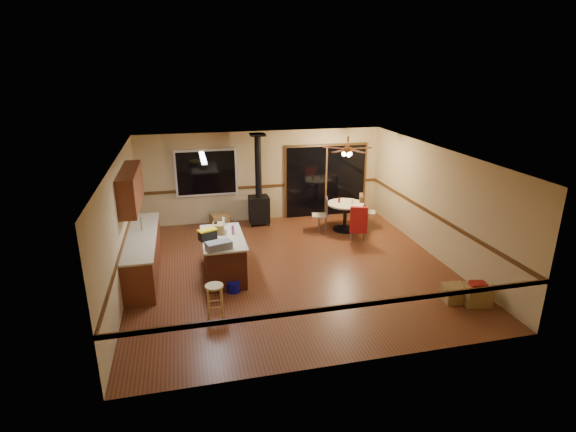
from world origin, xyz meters
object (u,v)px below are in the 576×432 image
object	(u,v)px
dining_table	(345,212)
chair_right	(362,207)
kitchen_island	(224,256)
wood_stove	(259,200)
toolbox_black	(208,235)
bar_stool	(215,300)
toolbox_grey	(219,245)
chair_left	(324,211)
box_corner_b	(454,293)
blue_bucket	(233,286)
box_under_window	(220,220)
chair_near	(359,220)
box_corner_a	(477,295)

from	to	relation	value
dining_table	chair_right	world-z (taller)	chair_right
kitchen_island	dining_table	bearing A→B (deg)	30.14
wood_stove	dining_table	distance (m)	2.45
wood_stove	toolbox_black	world-z (taller)	wood_stove
toolbox_black	bar_stool	bearing A→B (deg)	-90.12
toolbox_grey	chair_left	world-z (taller)	toolbox_grey
chair_right	box_corner_b	distance (m)	4.34
toolbox_grey	dining_table	size ratio (longest dim) A/B	0.50
blue_bucket	dining_table	distance (m)	4.45
toolbox_grey	chair_left	distance (m)	4.14
toolbox_grey	box_under_window	bearing A→B (deg)	85.33
bar_stool	chair_right	size ratio (longest dim) A/B	0.87
bar_stool	chair_left	bearing A→B (deg)	48.97
chair_near	chair_right	bearing A→B (deg)	63.75
toolbox_black	dining_table	distance (m)	4.41
chair_left	box_corner_b	distance (m)	4.49
kitchen_island	blue_bucket	bearing A→B (deg)	-82.44
bar_stool	dining_table	distance (m)	5.30
toolbox_black	box_corner_b	bearing A→B (deg)	-24.42
kitchen_island	wood_stove	distance (m)	3.33
wood_stove	chair_left	xyz separation A→B (m)	(1.62, -0.93, -0.14)
wood_stove	toolbox_black	xyz separation A→B (m)	(-1.62, -3.14, 0.27)
blue_bucket	box_under_window	bearing A→B (deg)	89.00
chair_left	dining_table	bearing A→B (deg)	-7.18
box_under_window	box_corner_b	distance (m)	6.64
kitchen_island	box_corner_b	size ratio (longest dim) A/B	4.04
toolbox_grey	box_corner_a	xyz separation A→B (m)	(4.73, -1.70, -0.79)
kitchen_island	chair_near	distance (m)	3.75
box_corner_b	toolbox_grey	bearing A→B (deg)	160.89
toolbox_grey	chair_near	xyz separation A→B (m)	(3.70, 1.81, -0.38)
toolbox_black	blue_bucket	bearing A→B (deg)	-58.82
wood_stove	chair_right	bearing A→B (deg)	-17.92
blue_bucket	box_corner_a	xyz separation A→B (m)	(4.50, -1.56, 0.07)
chair_near	box_corner_a	size ratio (longest dim) A/B	1.42
dining_table	chair_left	distance (m)	0.60
kitchen_island	chair_right	xyz separation A→B (m)	(4.05, 2.16, 0.14)
wood_stove	blue_bucket	distance (m)	4.06
chair_right	box_corner_a	size ratio (longest dim) A/B	1.42
chair_near	toolbox_black	bearing A→B (deg)	-162.02
kitchen_island	blue_bucket	distance (m)	0.86
chair_near	chair_left	bearing A→B (deg)	123.96
toolbox_grey	dining_table	bearing A→B (deg)	36.31
toolbox_grey	box_under_window	world-z (taller)	toolbox_grey
kitchen_island	bar_stool	world-z (taller)	kitchen_island
chair_left	box_corner_b	size ratio (longest dim) A/B	1.24
box_corner_a	chair_near	bearing A→B (deg)	106.44
bar_stool	box_corner_a	distance (m)	4.98
dining_table	chair_left	xyz separation A→B (m)	(-0.60, 0.08, 0.05)
bar_stool	toolbox_grey	bearing A→B (deg)	79.11
box_under_window	bar_stool	bearing A→B (deg)	-95.96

